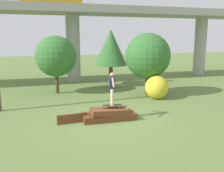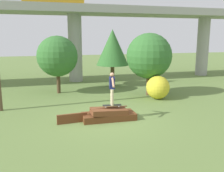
{
  "view_description": "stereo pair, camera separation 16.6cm",
  "coord_description": "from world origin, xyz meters",
  "px_view_note": "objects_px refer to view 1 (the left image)",
  "views": [
    {
      "loc": [
        -2.99,
        -10.24,
        3.64
      ],
      "look_at": [
        0.14,
        -0.03,
        1.52
      ],
      "focal_mm": 40.0,
      "sensor_mm": 36.0,
      "label": 1
    },
    {
      "loc": [
        -2.84,
        -10.28,
        3.64
      ],
      "look_at": [
        0.14,
        -0.03,
        1.52
      ],
      "focal_mm": 40.0,
      "sensor_mm": 36.0,
      "label": 2
    }
  ],
  "objects_px": {
    "tree_behind_left": "(111,48)",
    "tree_mid_back": "(56,56)",
    "skater": "(112,87)",
    "tree_behind_right": "(148,56)",
    "skateboard": "(112,105)",
    "bush_yellow_flowering": "(157,87)"
  },
  "relations": [
    {
      "from": "skateboard",
      "to": "tree_behind_left",
      "type": "xyz_separation_m",
      "value": [
        2.26,
        7.66,
        2.19
      ]
    },
    {
      "from": "tree_mid_back",
      "to": "bush_yellow_flowering",
      "type": "xyz_separation_m",
      "value": [
        5.53,
        -3.25,
        -1.71
      ]
    },
    {
      "from": "skateboard",
      "to": "tree_behind_right",
      "type": "relative_size",
      "value": 0.22
    },
    {
      "from": "bush_yellow_flowering",
      "to": "skateboard",
      "type": "bearing_deg",
      "value": -142.03
    },
    {
      "from": "skater",
      "to": "tree_behind_right",
      "type": "bearing_deg",
      "value": 48.15
    },
    {
      "from": "bush_yellow_flowering",
      "to": "skater",
      "type": "bearing_deg",
      "value": -142.03
    },
    {
      "from": "tree_behind_left",
      "to": "bush_yellow_flowering",
      "type": "relative_size",
      "value": 3.03
    },
    {
      "from": "tree_behind_left",
      "to": "tree_mid_back",
      "type": "height_order",
      "value": "tree_behind_left"
    },
    {
      "from": "tree_behind_right",
      "to": "skateboard",
      "type": "bearing_deg",
      "value": -131.85
    },
    {
      "from": "skateboard",
      "to": "tree_behind_right",
      "type": "distance_m",
      "value": 5.58
    },
    {
      "from": "tree_behind_right",
      "to": "bush_yellow_flowering",
      "type": "relative_size",
      "value": 2.81
    },
    {
      "from": "skater",
      "to": "tree_behind_left",
      "type": "relative_size",
      "value": 0.35
    },
    {
      "from": "skateboard",
      "to": "bush_yellow_flowering",
      "type": "relative_size",
      "value": 0.62
    },
    {
      "from": "skater",
      "to": "tree_mid_back",
      "type": "bearing_deg",
      "value": 107.06
    },
    {
      "from": "skateboard",
      "to": "skater",
      "type": "xyz_separation_m",
      "value": [
        0.0,
        -0.0,
        0.84
      ]
    },
    {
      "from": "skater",
      "to": "skateboard",
      "type": "bearing_deg",
      "value": 90.0
    },
    {
      "from": "skateboard",
      "to": "skater",
      "type": "distance_m",
      "value": 0.84
    },
    {
      "from": "tree_mid_back",
      "to": "bush_yellow_flowering",
      "type": "relative_size",
      "value": 2.69
    },
    {
      "from": "skater",
      "to": "tree_behind_left",
      "type": "xyz_separation_m",
      "value": [
        2.26,
        7.66,
        1.36
      ]
    },
    {
      "from": "tree_behind_left",
      "to": "tree_behind_right",
      "type": "xyz_separation_m",
      "value": [
        1.26,
        -3.73,
        -0.38
      ]
    },
    {
      "from": "skateboard",
      "to": "bush_yellow_flowering",
      "type": "height_order",
      "value": "bush_yellow_flowering"
    },
    {
      "from": "tree_behind_left",
      "to": "tree_mid_back",
      "type": "relative_size",
      "value": 1.13
    }
  ]
}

